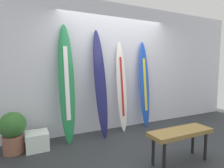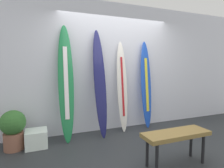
{
  "view_description": "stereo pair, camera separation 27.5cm",
  "coord_description": "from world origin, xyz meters",
  "px_view_note": "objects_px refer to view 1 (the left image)",
  "views": [
    {
      "loc": [
        -1.82,
        -2.43,
        1.42
      ],
      "look_at": [
        -0.2,
        0.95,
        1.05
      ],
      "focal_mm": 28.91,
      "sensor_mm": 36.0,
      "label": 1
    },
    {
      "loc": [
        -1.56,
        -2.54,
        1.42
      ],
      "look_at": [
        -0.2,
        0.95,
        1.05
      ],
      "focal_mm": 28.91,
      "sensor_mm": 36.0,
      "label": 2
    }
  ],
  "objects_px": {
    "surfboard_ivory": "(122,86)",
    "display_block_left": "(37,141)",
    "surfboard_navy": "(100,83)",
    "surfboard_cobalt": "(144,84)",
    "surfboard_emerald": "(67,83)",
    "bench": "(180,135)",
    "potted_plant": "(13,131)"
  },
  "relations": [
    {
      "from": "surfboard_ivory",
      "to": "display_block_left",
      "type": "bearing_deg",
      "value": -172.94
    },
    {
      "from": "surfboard_navy",
      "to": "surfboard_cobalt",
      "type": "bearing_deg",
      "value": 5.23
    },
    {
      "from": "surfboard_emerald",
      "to": "surfboard_cobalt",
      "type": "height_order",
      "value": "surfboard_emerald"
    },
    {
      "from": "surfboard_cobalt",
      "to": "bench",
      "type": "xyz_separation_m",
      "value": [
        -0.48,
        -1.59,
        -0.57
      ]
    },
    {
      "from": "surfboard_navy",
      "to": "bench",
      "type": "xyz_separation_m",
      "value": [
        0.67,
        -1.48,
        -0.66
      ]
    },
    {
      "from": "surfboard_cobalt",
      "to": "display_block_left",
      "type": "distance_m",
      "value": 2.52
    },
    {
      "from": "surfboard_ivory",
      "to": "surfboard_cobalt",
      "type": "height_order",
      "value": "surfboard_cobalt"
    },
    {
      "from": "surfboard_cobalt",
      "to": "bench",
      "type": "bearing_deg",
      "value": -106.9
    },
    {
      "from": "surfboard_navy",
      "to": "surfboard_ivory",
      "type": "relative_size",
      "value": 1.11
    },
    {
      "from": "bench",
      "to": "surfboard_navy",
      "type": "bearing_deg",
      "value": 114.2
    },
    {
      "from": "surfboard_emerald",
      "to": "surfboard_navy",
      "type": "bearing_deg",
      "value": -1.39
    },
    {
      "from": "display_block_left",
      "to": "bench",
      "type": "relative_size",
      "value": 0.37
    },
    {
      "from": "surfboard_emerald",
      "to": "bench",
      "type": "distance_m",
      "value": 2.12
    },
    {
      "from": "display_block_left",
      "to": "potted_plant",
      "type": "relative_size",
      "value": 0.54
    },
    {
      "from": "surfboard_navy",
      "to": "surfboard_ivory",
      "type": "distance_m",
      "value": 0.56
    },
    {
      "from": "bench",
      "to": "surfboard_emerald",
      "type": "bearing_deg",
      "value": 131.7
    },
    {
      "from": "surfboard_ivory",
      "to": "display_block_left",
      "type": "xyz_separation_m",
      "value": [
        -1.76,
        -0.22,
        -0.83
      ]
    },
    {
      "from": "surfboard_ivory",
      "to": "potted_plant",
      "type": "xyz_separation_m",
      "value": [
        -2.12,
        -0.19,
        -0.61
      ]
    },
    {
      "from": "surfboard_ivory",
      "to": "surfboard_cobalt",
      "type": "bearing_deg",
      "value": 0.37
    },
    {
      "from": "potted_plant",
      "to": "bench",
      "type": "relative_size",
      "value": 0.68
    },
    {
      "from": "potted_plant",
      "to": "surfboard_cobalt",
      "type": "bearing_deg",
      "value": 4.08
    },
    {
      "from": "surfboard_ivory",
      "to": "bench",
      "type": "distance_m",
      "value": 1.68
    },
    {
      "from": "potted_plant",
      "to": "display_block_left",
      "type": "bearing_deg",
      "value": -4.34
    },
    {
      "from": "potted_plant",
      "to": "bench",
      "type": "height_order",
      "value": "potted_plant"
    },
    {
      "from": "surfboard_navy",
      "to": "potted_plant",
      "type": "distance_m",
      "value": 1.73
    },
    {
      "from": "potted_plant",
      "to": "bench",
      "type": "xyz_separation_m",
      "value": [
        2.24,
        -1.39,
        0.05
      ]
    },
    {
      "from": "surfboard_cobalt",
      "to": "bench",
      "type": "relative_size",
      "value": 1.99
    },
    {
      "from": "display_block_left",
      "to": "surfboard_cobalt",
      "type": "bearing_deg",
      "value": 5.35
    },
    {
      "from": "surfboard_cobalt",
      "to": "bench",
      "type": "height_order",
      "value": "surfboard_cobalt"
    },
    {
      "from": "surfboard_navy",
      "to": "potted_plant",
      "type": "height_order",
      "value": "surfboard_navy"
    },
    {
      "from": "surfboard_cobalt",
      "to": "display_block_left",
      "type": "height_order",
      "value": "surfboard_cobalt"
    },
    {
      "from": "surfboard_cobalt",
      "to": "potted_plant",
      "type": "height_order",
      "value": "surfboard_cobalt"
    }
  ]
}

